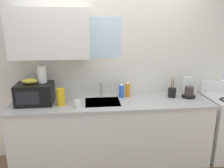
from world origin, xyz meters
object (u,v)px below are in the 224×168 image
at_px(cereal_canister, 61,97).
at_px(utensil_crock, 172,92).
at_px(banana_bunch, 30,81).
at_px(paper_towel_roll, 42,74).
at_px(coffee_maker, 188,90).
at_px(dish_soap_bottle_blue, 122,91).
at_px(dish_soap_bottle_orange, 128,89).
at_px(microwave, 35,94).
at_px(mug_white, 78,104).

height_order(cereal_canister, utensil_crock, utensil_crock).
height_order(banana_bunch, paper_towel_roll, paper_towel_roll).
bearing_deg(utensil_crock, banana_bunch, -177.92).
distance_m(coffee_maker, dish_soap_bottle_blue, 0.95).
xyz_separation_m(paper_towel_roll, dish_soap_bottle_blue, (1.05, 0.08, -0.28)).
xyz_separation_m(paper_towel_roll, utensil_crock, (1.77, 0.02, -0.31)).
bearing_deg(dish_soap_bottle_orange, paper_towel_roll, -174.68).
relative_size(paper_towel_roll, dish_soap_bottle_blue, 1.02).
xyz_separation_m(microwave, cereal_canister, (0.34, -0.10, -0.02)).
height_order(microwave, utensil_crock, utensil_crock).
bearing_deg(cereal_canister, utensil_crock, 6.33).
bearing_deg(dish_soap_bottle_orange, mug_white, -153.42).
height_order(banana_bunch, utensil_crock, banana_bunch).
distance_m(dish_soap_bottle_blue, utensil_crock, 0.72).
bearing_deg(mug_white, cereal_canister, 157.21).
xyz_separation_m(banana_bunch, utensil_crock, (1.92, 0.07, -0.23)).
xyz_separation_m(dish_soap_bottle_orange, utensil_crock, (0.62, -0.09, -0.04)).
relative_size(dish_soap_bottle_blue, utensil_crock, 0.77).
bearing_deg(dish_soap_bottle_blue, utensil_crock, -4.46).
height_order(coffee_maker, dish_soap_bottle_blue, coffee_maker).
height_order(mug_white, utensil_crock, utensil_crock).
bearing_deg(dish_soap_bottle_orange, utensil_crock, -7.96).
bearing_deg(banana_bunch, utensil_crock, 2.08).
xyz_separation_m(paper_towel_roll, coffee_maker, (2.00, 0.01, -0.28)).
relative_size(paper_towel_roll, dish_soap_bottle_orange, 0.96).
bearing_deg(utensil_crock, dish_soap_bottle_blue, 175.54).
relative_size(microwave, dish_soap_bottle_blue, 2.12).
height_order(microwave, dish_soap_bottle_blue, microwave).
bearing_deg(banana_bunch, cereal_canister, -14.38).
bearing_deg(coffee_maker, dish_soap_bottle_orange, 173.40).
relative_size(banana_bunch, dish_soap_bottle_orange, 0.87).
xyz_separation_m(dish_soap_bottle_blue, dish_soap_bottle_orange, (0.09, 0.03, 0.01)).
height_order(dish_soap_bottle_blue, utensil_crock, utensil_crock).
bearing_deg(paper_towel_roll, dish_soap_bottle_orange, 5.32).
relative_size(dish_soap_bottle_orange, utensil_crock, 0.81).
relative_size(microwave, paper_towel_roll, 2.09).
xyz_separation_m(banana_bunch, dish_soap_bottle_orange, (1.30, 0.16, -0.20)).
bearing_deg(banana_bunch, mug_white, -17.46).
relative_size(paper_towel_roll, cereal_canister, 0.99).
relative_size(banana_bunch, dish_soap_bottle_blue, 0.92).
xyz_separation_m(banana_bunch, paper_towel_roll, (0.15, 0.05, 0.08)).
bearing_deg(mug_white, dish_soap_bottle_blue, 27.75).
distance_m(dish_soap_bottle_blue, dish_soap_bottle_orange, 0.10).
distance_m(microwave, paper_towel_roll, 0.27).
distance_m(coffee_maker, dish_soap_bottle_orange, 0.86).
distance_m(dish_soap_bottle_blue, mug_white, 0.68).
bearing_deg(dish_soap_bottle_blue, cereal_canister, -164.51).
bearing_deg(coffee_maker, paper_towel_roll, -179.76).
distance_m(paper_towel_roll, coffee_maker, 2.02).
height_order(microwave, paper_towel_roll, paper_towel_roll).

